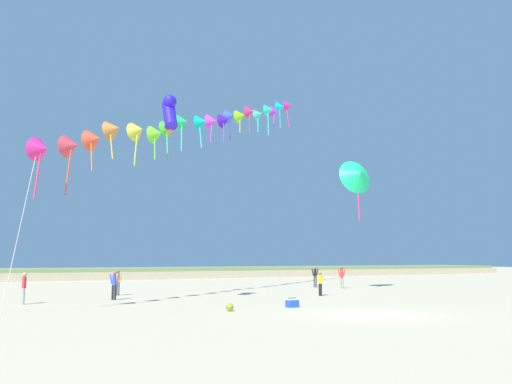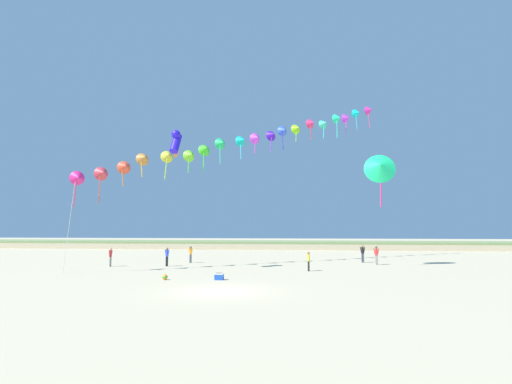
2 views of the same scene
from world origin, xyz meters
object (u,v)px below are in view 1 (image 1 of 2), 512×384
Objects in this scene: person_near_left at (320,282)px; beach_cooler at (292,303)px; person_mid_center at (114,283)px; large_kite_mid_trail at (170,114)px; beach_ball at (230,307)px; person_far_right at (315,275)px; person_far_center at (118,281)px; large_kite_low_lead at (358,175)px; person_near_right at (342,276)px; person_far_left at (24,286)px.

person_near_left reaches higher than beach_cooler.
large_kite_mid_trail is at bearing -63.50° from person_mid_center.
beach_cooler reaches higher than beach_ball.
person_mid_center is at bearing -161.06° from person_far_right.
person_far_center is at bearing 114.04° from beach_cooler.
person_mid_center is 9.78m from beach_ball.
person_far_center is at bearing 173.20° from large_kite_low_lead.
beach_ball is at bearing -144.86° from person_near_left.
person_near_right is 4.85× the size of beach_ball.
beach_cooler is at bearing -139.87° from large_kite_low_lead.
large_kite_mid_trail reaches higher than person_far_right.
person_far_center is (-17.82, 0.05, -0.07)m from person_near_right.
person_near_right is 19.26m from person_mid_center.
person_far_center is at bearing 37.88° from person_far_left.
person_near_left is 11.15m from large_kite_low_lead.
beach_cooler is (4.80, -5.02, -10.15)m from large_kite_mid_trail.
person_far_left reaches higher than person_near_left.
large_kite_mid_trail is at bearing -156.13° from person_near_right.
large_kite_mid_trail is (1.90, -3.81, 9.39)m from person_mid_center.
person_near_right is 17.82m from person_far_center.
person_far_left is 7.57m from person_far_center.
large_kite_low_lead is at bearing -76.48° from person_far_right.
beach_ball is (-9.43, -6.64, -0.70)m from person_near_left.
large_kite_mid_trail is (-16.09, -9.98, 9.34)m from person_far_right.
person_near_left is at bearing -28.90° from person_far_center.
person_far_center is at bearing 151.10° from person_near_left.
person_mid_center is 3.91m from person_far_center.
person_near_left is 0.93× the size of person_far_center.
beach_ball is at bearing -80.96° from person_far_center.
person_mid_center is 0.95× the size of person_far_right.
beach_ball is (-15.94, -10.84, -8.72)m from large_kite_low_lead.
large_kite_mid_trail is 11.60m from beach_ball.
person_near_left is 11.55m from beach_ball.
beach_cooler is at bearing -46.30° from large_kite_mid_trail.
person_near_right is 1.05× the size of person_mid_center.
person_far_left is 14.07m from beach_cooler.
beach_cooler is at bearing -126.97° from person_far_right.
person_far_right is at bearing 53.03° from beach_cooler.
person_near_right is at bearing 39.41° from beach_ball.
beach_ball is (-15.75, -12.94, -0.83)m from person_near_right.
large_kite_low_lead reaches higher than beach_cooler.
person_near_right is 8.17m from large_kite_low_lead.
person_far_left is 0.32× the size of large_kite_low_lead.
person_mid_center is 10.31m from large_kite_mid_trail.
person_far_left is (-17.47, 1.70, 0.08)m from person_near_left.
person_far_right is at bearing 58.28° from person_near_left.
beach_cooler is (-5.88, -6.24, -0.67)m from person_near_left.
person_far_left is at bearing 156.75° from large_kite_mid_trail.
person_near_right is 0.74× the size of large_kite_mid_trail.
person_mid_center is 0.71× the size of large_kite_mid_trail.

